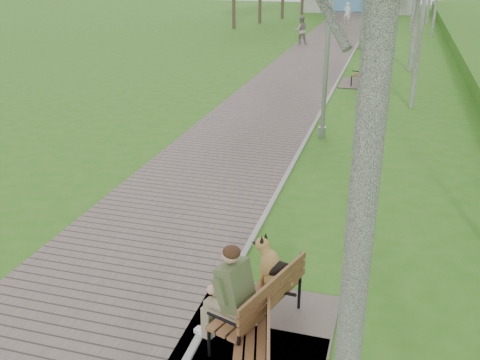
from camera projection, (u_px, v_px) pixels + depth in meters
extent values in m
cube|color=#695A55|center=(299.00, 75.00, 22.97)|extent=(3.50, 67.00, 0.04)
cube|color=#999993|center=(340.00, 78.00, 22.52)|extent=(0.10, 67.00, 0.05)
cube|color=#695A55|center=(260.00, 332.00, 7.37)|extent=(1.98, 2.20, 0.04)
cube|color=brown|center=(257.00, 302.00, 7.19)|extent=(0.99, 1.72, 0.04)
cube|color=brown|center=(274.00, 290.00, 6.94)|extent=(0.57, 1.58, 0.36)
cube|color=brown|center=(250.00, 350.00, 6.45)|extent=(0.71, 1.44, 0.04)
cube|color=brown|center=(268.00, 334.00, 6.35)|extent=(0.35, 1.36, 0.30)
cube|color=#695A55|center=(363.00, 84.00, 21.47)|extent=(1.81, 2.01, 0.04)
cube|color=brown|center=(363.00, 73.00, 21.32)|extent=(0.81, 1.57, 0.04)
cube|color=brown|center=(369.00, 67.00, 21.10)|extent=(0.41, 1.47, 0.33)
cube|color=#695A55|center=(379.00, 34.00, 34.92)|extent=(1.76, 1.95, 0.04)
cube|color=brown|center=(379.00, 27.00, 34.77)|extent=(0.71, 1.52, 0.04)
cube|color=brown|center=(383.00, 23.00, 34.64)|extent=(0.32, 1.44, 0.32)
cylinder|color=#96999E|center=(322.00, 132.00, 15.16)|extent=(0.21, 0.21, 0.32)
cylinder|color=#96999E|center=(328.00, 42.00, 14.18)|extent=(0.13, 0.13, 5.33)
cylinder|color=#96999E|center=(359.00, 46.00, 29.61)|extent=(0.18, 0.18, 0.26)
cylinder|color=#96999E|center=(363.00, 7.00, 28.81)|extent=(0.11, 0.11, 4.39)
cylinder|color=#96999E|center=(377.00, 17.00, 42.75)|extent=(0.22, 0.22, 0.34)
imported|color=white|center=(347.00, 13.00, 39.80)|extent=(0.64, 0.49, 1.58)
imported|color=gray|center=(301.00, 30.00, 30.56)|extent=(0.96, 0.87, 1.62)
cylinder|color=silver|center=(367.00, 161.00, 2.61)|extent=(0.17, 0.17, 7.78)
cylinder|color=silver|center=(424.00, 7.00, 16.95)|extent=(0.15, 0.15, 6.55)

